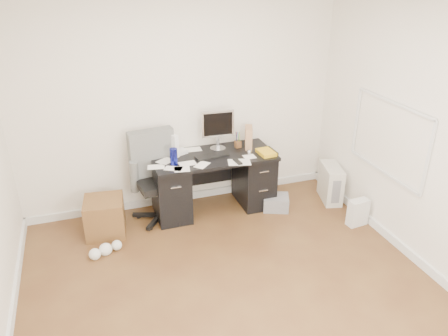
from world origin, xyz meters
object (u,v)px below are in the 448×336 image
at_px(office_chair, 158,178).
at_px(pc_tower, 331,183).
at_px(desk, 214,181).
at_px(keyboard, 212,156).
at_px(lcd_monitor, 218,130).
at_px(wicker_basket, 105,217).

xyz_separation_m(office_chair, pc_tower, (2.25, -0.26, -0.31)).
relative_size(desk, pc_tower, 3.10).
bearing_deg(desk, keyboard, -126.05).
bearing_deg(desk, office_chair, -178.86).
bearing_deg(lcd_monitor, keyboard, -121.85).
height_order(desk, keyboard, keyboard).
relative_size(desk, lcd_monitor, 2.90).
xyz_separation_m(desk, pc_tower, (1.54, -0.27, -0.16)).
relative_size(office_chair, wicker_basket, 2.52).
height_order(keyboard, wicker_basket, keyboard).
bearing_deg(wicker_basket, desk, 5.76).
bearing_deg(office_chair, desk, -6.46).
distance_m(desk, office_chair, 0.72).
xyz_separation_m(keyboard, wicker_basket, (-1.34, -0.10, -0.54)).
bearing_deg(pc_tower, keyboard, -173.31).
relative_size(lcd_monitor, pc_tower, 1.07).
bearing_deg(keyboard, pc_tower, -17.03).
height_order(desk, wicker_basket, desk).
bearing_deg(office_chair, lcd_monitor, 4.30).
bearing_deg(wicker_basket, keyboard, 4.08).
bearing_deg(lcd_monitor, wicker_basket, -165.33).
xyz_separation_m(desk, keyboard, (-0.03, -0.04, 0.36)).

